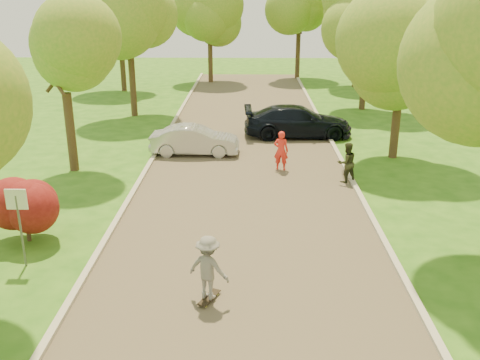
# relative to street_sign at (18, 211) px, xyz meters

# --- Properties ---
(road) EXTENTS (8.00, 60.00, 0.01)m
(road) POSITION_rel_street_sign_xyz_m (5.80, 4.00, -1.56)
(road) COLOR #4C4438
(road) RESTS_ON ground
(curb_left) EXTENTS (0.18, 60.00, 0.12)m
(curb_left) POSITION_rel_street_sign_xyz_m (1.75, 4.00, -1.50)
(curb_left) COLOR #B2AD9E
(curb_left) RESTS_ON ground
(curb_right) EXTENTS (0.18, 60.00, 0.12)m
(curb_right) POSITION_rel_street_sign_xyz_m (9.85, 4.00, -1.50)
(curb_right) COLOR #B2AD9E
(curb_right) RESTS_ON ground
(street_sign) EXTENTS (0.55, 0.06, 2.17)m
(street_sign) POSITION_rel_street_sign_xyz_m (0.00, 0.00, 0.00)
(street_sign) COLOR #59595E
(street_sign) RESTS_ON ground
(red_shrub) EXTENTS (1.70, 1.70, 1.95)m
(red_shrub) POSITION_rel_street_sign_xyz_m (-0.50, 1.50, -0.47)
(red_shrub) COLOR #382619
(red_shrub) RESTS_ON ground
(tree_l_midb) EXTENTS (4.30, 4.20, 6.62)m
(tree_l_midb) POSITION_rel_street_sign_xyz_m (-1.01, 8.00, 3.02)
(tree_l_midb) COLOR #382619
(tree_l_midb) RESTS_ON ground
(tree_l_far) EXTENTS (4.92, 4.80, 7.79)m
(tree_l_far) POSITION_rel_street_sign_xyz_m (-0.59, 18.00, 3.90)
(tree_l_far) COLOR #382619
(tree_l_far) RESTS_ON ground
(tree_r_midb) EXTENTS (4.51, 4.40, 7.01)m
(tree_r_midb) POSITION_rel_street_sign_xyz_m (12.40, 10.00, 3.32)
(tree_r_midb) COLOR #382619
(tree_r_midb) RESTS_ON ground
(tree_r_far) EXTENTS (5.33, 5.20, 8.34)m
(tree_r_far) POSITION_rel_street_sign_xyz_m (13.03, 20.00, 4.27)
(tree_r_far) COLOR #382619
(tree_r_far) RESTS_ON ground
(tree_bg_a) EXTENTS (5.12, 5.00, 7.72)m
(tree_bg_a) POSITION_rel_street_sign_xyz_m (-2.98, 26.00, 3.75)
(tree_bg_a) COLOR #382619
(tree_bg_a) RESTS_ON ground
(tree_bg_b) EXTENTS (5.12, 5.00, 7.95)m
(tree_bg_b) POSITION_rel_street_sign_xyz_m (14.02, 28.00, 3.97)
(tree_bg_b) COLOR #382619
(tree_bg_b) RESTS_ON ground
(tree_bg_c) EXTENTS (4.92, 4.80, 7.33)m
(tree_bg_c) POSITION_rel_street_sign_xyz_m (3.01, 30.00, 3.46)
(tree_bg_c) COLOR #382619
(tree_bg_c) RESTS_ON ground
(tree_bg_d) EXTENTS (5.12, 5.00, 7.72)m
(tree_bg_d) POSITION_rel_street_sign_xyz_m (10.02, 32.00, 3.75)
(tree_bg_d) COLOR #382619
(tree_bg_d) RESTS_ON ground
(silver_sedan) EXTENTS (3.92, 1.43, 1.28)m
(silver_sedan) POSITION_rel_street_sign_xyz_m (3.50, 10.28, -0.92)
(silver_sedan) COLOR #ACACB0
(silver_sedan) RESTS_ON ground
(dark_sedan) EXTENTS (5.39, 2.36, 1.54)m
(dark_sedan) POSITION_rel_street_sign_xyz_m (8.31, 13.43, -0.79)
(dark_sedan) COLOR black
(dark_sedan) RESTS_ON ground
(longboard) EXTENTS (0.53, 0.82, 0.09)m
(longboard) POSITION_rel_street_sign_xyz_m (5.00, -1.62, -1.48)
(longboard) COLOR black
(longboard) RESTS_ON ground
(skateboarder) EXTENTS (1.16, 0.95, 1.57)m
(skateboarder) POSITION_rel_street_sign_xyz_m (5.00, -1.62, -0.68)
(skateboarder) COLOR slate
(skateboarder) RESTS_ON longboard
(person_striped) EXTENTS (0.67, 0.52, 1.62)m
(person_striped) POSITION_rel_street_sign_xyz_m (7.20, 8.16, -0.75)
(person_striped) COLOR red
(person_striped) RESTS_ON ground
(person_olive) EXTENTS (0.91, 0.82, 1.55)m
(person_olive) POSITION_rel_street_sign_xyz_m (9.60, 6.74, -0.79)
(person_olive) COLOR #2B2E1C
(person_olive) RESTS_ON ground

